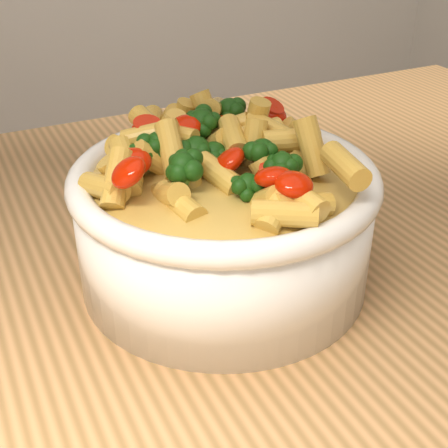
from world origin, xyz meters
name	(u,v)px	position (x,y,z in m)	size (l,w,h in m)	color
table	(242,334)	(0.00, 0.00, 0.80)	(1.20, 0.80, 0.90)	tan
serving_bowl	(224,223)	(-0.04, -0.03, 0.95)	(0.25, 0.25, 0.11)	white
pasta_salad	(224,148)	(-0.04, -0.03, 1.02)	(0.20, 0.20, 0.04)	#EFBF4B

